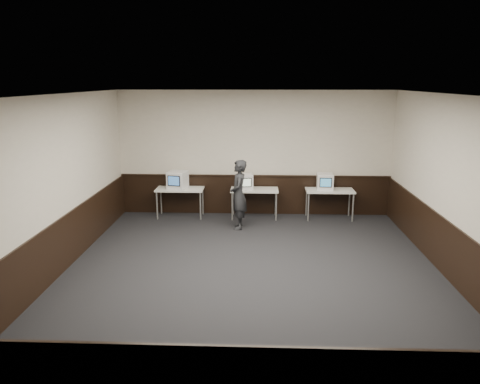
# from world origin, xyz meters

# --- Properties ---
(floor) EXTENTS (8.00, 8.00, 0.00)m
(floor) POSITION_xyz_m (0.00, 0.00, 0.00)
(floor) COLOR black
(floor) RESTS_ON ground
(ceiling) EXTENTS (8.00, 8.00, 0.00)m
(ceiling) POSITION_xyz_m (0.00, 0.00, 3.20)
(ceiling) COLOR white
(ceiling) RESTS_ON back_wall
(back_wall) EXTENTS (7.00, 0.00, 7.00)m
(back_wall) POSITION_xyz_m (0.00, 4.00, 1.60)
(back_wall) COLOR beige
(back_wall) RESTS_ON ground
(front_wall) EXTENTS (7.00, 0.00, 7.00)m
(front_wall) POSITION_xyz_m (0.00, -4.00, 1.60)
(front_wall) COLOR beige
(front_wall) RESTS_ON ground
(left_wall) EXTENTS (0.00, 8.00, 8.00)m
(left_wall) POSITION_xyz_m (-3.50, 0.00, 1.60)
(left_wall) COLOR beige
(left_wall) RESTS_ON ground
(right_wall) EXTENTS (0.00, 8.00, 8.00)m
(right_wall) POSITION_xyz_m (3.50, 0.00, 1.60)
(right_wall) COLOR beige
(right_wall) RESTS_ON ground
(wainscot_back) EXTENTS (6.98, 0.04, 1.00)m
(wainscot_back) POSITION_xyz_m (0.00, 3.98, 0.50)
(wainscot_back) COLOR black
(wainscot_back) RESTS_ON back_wall
(wainscot_left) EXTENTS (0.04, 7.98, 1.00)m
(wainscot_left) POSITION_xyz_m (-3.48, 0.00, 0.50)
(wainscot_left) COLOR black
(wainscot_left) RESTS_ON left_wall
(wainscot_right) EXTENTS (0.04, 7.98, 1.00)m
(wainscot_right) POSITION_xyz_m (3.48, 0.00, 0.50)
(wainscot_right) COLOR black
(wainscot_right) RESTS_ON right_wall
(wainscot_rail) EXTENTS (6.98, 0.06, 0.04)m
(wainscot_rail) POSITION_xyz_m (0.00, 3.96, 1.02)
(wainscot_rail) COLOR black
(wainscot_rail) RESTS_ON wainscot_back
(desk_left) EXTENTS (1.20, 0.60, 0.75)m
(desk_left) POSITION_xyz_m (-1.90, 3.60, 0.68)
(desk_left) COLOR silver
(desk_left) RESTS_ON ground
(desk_center) EXTENTS (1.20, 0.60, 0.75)m
(desk_center) POSITION_xyz_m (0.00, 3.60, 0.68)
(desk_center) COLOR silver
(desk_center) RESTS_ON ground
(desk_right) EXTENTS (1.20, 0.60, 0.75)m
(desk_right) POSITION_xyz_m (1.90, 3.60, 0.68)
(desk_right) COLOR silver
(desk_right) RESTS_ON ground
(emac_left) EXTENTS (0.54, 0.55, 0.44)m
(emac_left) POSITION_xyz_m (-1.95, 3.59, 0.97)
(emac_left) COLOR white
(emac_left) RESTS_ON desk_left
(emac_center) EXTENTS (0.42, 0.44, 0.38)m
(emac_center) POSITION_xyz_m (-0.23, 3.61, 0.94)
(emac_center) COLOR white
(emac_center) RESTS_ON desk_center
(emac_right) EXTENTS (0.42, 0.45, 0.40)m
(emac_right) POSITION_xyz_m (1.77, 3.63, 0.95)
(emac_right) COLOR white
(emac_right) RESTS_ON desk_right
(person) EXTENTS (0.42, 0.61, 1.64)m
(person) POSITION_xyz_m (-0.36, 2.70, 0.82)
(person) COLOR black
(person) RESTS_ON ground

